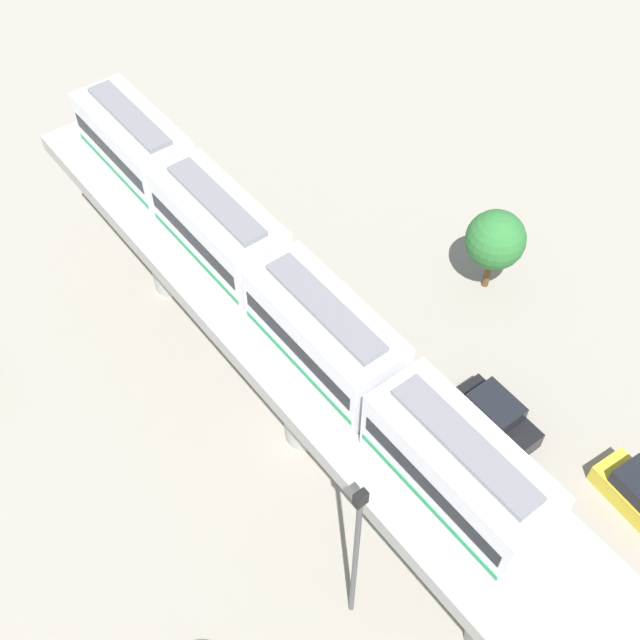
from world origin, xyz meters
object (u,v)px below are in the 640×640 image
(train, at_px, (269,279))
(tree_near_viaduct, at_px, (495,240))
(signal_post, at_px, (356,553))
(parked_car_black, at_px, (495,416))

(train, xyz_separation_m, tree_near_viaduct, (13.06, -0.71, -5.32))
(tree_near_viaduct, distance_m, signal_post, 18.81)
(train, distance_m, tree_near_viaduct, 14.12)
(tree_near_viaduct, bearing_deg, signal_post, -151.68)
(train, relative_size, tree_near_viaduct, 5.62)
(signal_post, bearing_deg, train, 70.46)
(train, height_order, signal_post, train)
(train, relative_size, parked_car_black, 6.49)
(train, xyz_separation_m, signal_post, (-3.40, -9.58, -3.27))
(tree_near_viaduct, bearing_deg, parked_car_black, -133.07)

